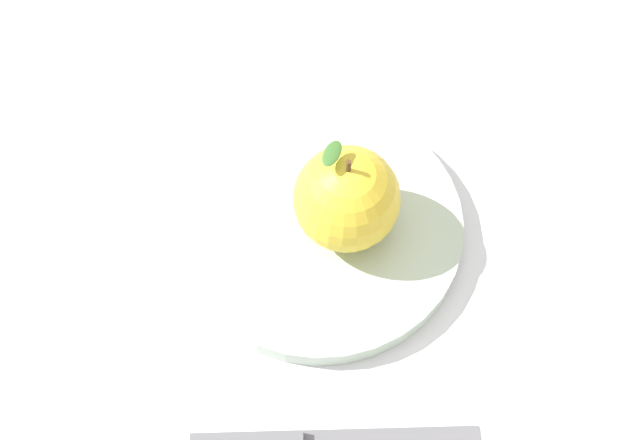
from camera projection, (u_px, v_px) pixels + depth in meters
ground_plane at (318, 269)px, 0.67m from camera, size 2.40×2.40×0.00m
dinner_plate at (320, 225)px, 0.68m from camera, size 0.23×0.23×0.02m
apple at (342, 196)px, 0.63m from camera, size 0.08×0.08×0.09m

